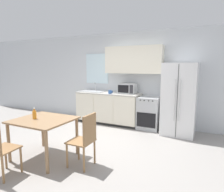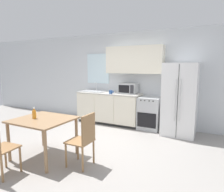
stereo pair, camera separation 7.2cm
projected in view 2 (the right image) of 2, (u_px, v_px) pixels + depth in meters
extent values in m
plane|color=gray|center=(90.00, 146.00, 4.31)|extent=(12.00, 12.00, 0.00)
cube|color=silver|center=(128.00, 78.00, 5.99)|extent=(12.00, 0.06, 2.70)
cube|color=silver|center=(98.00, 69.00, 6.37)|extent=(0.78, 0.04, 0.93)
cube|color=silver|center=(134.00, 60.00, 5.62)|extent=(1.65, 0.32, 0.76)
cube|color=#333333|center=(109.00, 121.00, 6.12)|extent=(1.93, 0.56, 0.08)
cube|color=silver|center=(109.00, 107.00, 6.03)|extent=(1.93, 0.62, 0.82)
cube|color=silver|center=(85.00, 107.00, 6.04)|extent=(0.62, 0.01, 0.80)
cube|color=silver|center=(104.00, 109.00, 5.75)|extent=(0.62, 0.01, 0.80)
cube|color=silver|center=(124.00, 111.00, 5.46)|extent=(0.62, 0.01, 0.80)
cube|color=beige|center=(109.00, 93.00, 5.97)|extent=(1.95, 0.64, 0.03)
cube|color=#B7BABC|center=(150.00, 113.00, 5.48)|extent=(0.59, 0.59, 0.88)
cube|color=black|center=(146.00, 120.00, 5.24)|extent=(0.51, 0.01, 0.39)
cylinder|color=#262626|center=(141.00, 100.00, 5.23)|extent=(0.03, 0.02, 0.03)
cylinder|color=#262626|center=(145.00, 101.00, 5.18)|extent=(0.03, 0.02, 0.03)
cylinder|color=#262626|center=(149.00, 101.00, 5.13)|extent=(0.03, 0.02, 0.03)
cylinder|color=#262626|center=(153.00, 101.00, 5.08)|extent=(0.03, 0.02, 0.03)
cube|color=white|center=(180.00, 99.00, 4.98)|extent=(0.79, 0.78, 1.79)
cube|color=#3F3F3F|center=(177.00, 102.00, 4.63)|extent=(0.01, 0.01, 1.73)
cylinder|color=silver|center=(175.00, 100.00, 4.62)|extent=(0.02, 0.02, 0.99)
cylinder|color=silver|center=(180.00, 101.00, 4.58)|extent=(0.02, 0.02, 0.99)
cube|color=#B7BABC|center=(93.00, 91.00, 6.21)|extent=(0.75, 0.43, 0.02)
cylinder|color=silver|center=(96.00, 86.00, 6.34)|extent=(0.02, 0.02, 0.26)
cylinder|color=silver|center=(95.00, 83.00, 6.26)|extent=(0.02, 0.14, 0.02)
cube|color=#B7BABC|center=(128.00, 88.00, 5.77)|extent=(0.51, 0.36, 0.29)
cube|color=black|center=(124.00, 89.00, 5.63)|extent=(0.32, 0.01, 0.21)
cube|color=#2D2D33|center=(132.00, 89.00, 5.52)|extent=(0.10, 0.01, 0.24)
cylinder|color=#335999|center=(111.00, 92.00, 5.71)|extent=(0.10, 0.10, 0.10)
torus|color=#335999|center=(113.00, 92.00, 5.67)|extent=(0.02, 0.08, 0.08)
cube|color=#997551|center=(43.00, 120.00, 3.69)|extent=(1.02, 0.93, 0.03)
cylinder|color=#997551|center=(9.00, 142.00, 3.59)|extent=(0.06, 0.06, 0.72)
cylinder|color=#997551|center=(46.00, 152.00, 3.19)|extent=(0.06, 0.06, 0.72)
cylinder|color=#997551|center=(43.00, 129.00, 4.31)|extent=(0.06, 0.06, 0.72)
cylinder|color=#997551|center=(77.00, 136.00, 3.90)|extent=(0.06, 0.06, 0.72)
cube|color=#997047|center=(3.00, 148.00, 3.13)|extent=(0.43, 0.43, 0.02)
cylinder|color=#997047|center=(5.00, 155.00, 3.38)|extent=(0.03, 0.03, 0.43)
cylinder|color=#997047|center=(20.00, 159.00, 3.26)|extent=(0.03, 0.03, 0.43)
cylinder|color=#997047|center=(2.00, 169.00, 2.94)|extent=(0.03, 0.03, 0.43)
cube|color=#997047|center=(80.00, 141.00, 3.43)|extent=(0.41, 0.41, 0.02)
cube|color=#997047|center=(88.00, 129.00, 3.31)|extent=(0.04, 0.37, 0.48)
cylinder|color=#997047|center=(66.00, 156.00, 3.38)|extent=(0.03, 0.03, 0.43)
cylinder|color=#997047|center=(78.00, 148.00, 3.69)|extent=(0.03, 0.03, 0.43)
cylinder|color=#997047|center=(83.00, 160.00, 3.23)|extent=(0.03, 0.03, 0.43)
cylinder|color=#997047|center=(94.00, 152.00, 3.54)|extent=(0.03, 0.03, 0.43)
cylinder|color=orange|center=(34.00, 115.00, 3.70)|extent=(0.07, 0.07, 0.15)
cylinder|color=orange|center=(34.00, 110.00, 3.68)|extent=(0.03, 0.03, 0.04)
cylinder|color=white|center=(34.00, 108.00, 3.68)|extent=(0.04, 0.04, 0.02)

